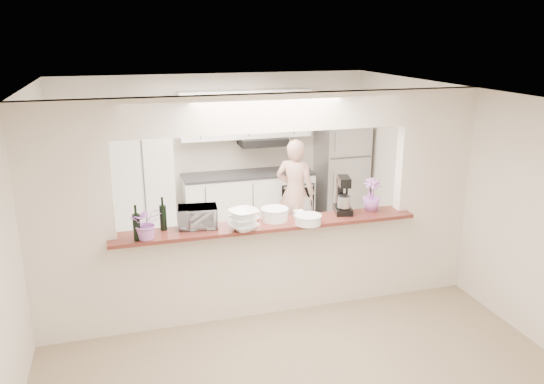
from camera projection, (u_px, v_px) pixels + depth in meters
name	position (u px, v px, depth m)	size (l,w,h in m)	color
floor	(267.00, 310.00, 6.19)	(6.00, 6.00, 0.00)	gray
tile_overlay	(238.00, 258.00, 7.61)	(5.00, 2.90, 0.01)	beige
partition	(267.00, 188.00, 5.76)	(5.00, 0.15, 2.50)	silver
bar_counter	(267.00, 265.00, 6.02)	(3.40, 0.38, 1.09)	silver
kitchen_cabinets	(209.00, 173.00, 8.36)	(3.15, 0.62, 2.25)	white
refrigerator	(341.00, 172.00, 8.93)	(0.75, 0.70, 1.70)	#9F9FA3
flower_left	(147.00, 223.00, 5.34)	(0.31, 0.27, 0.35)	#D671C2
wine_bottle_a	(163.00, 217.00, 5.60)	(0.07, 0.07, 0.36)	black
wine_bottle_b	(137.00, 226.00, 5.32)	(0.07, 0.07, 0.37)	black
toaster_oven	(198.00, 217.00, 5.68)	(0.42, 0.28, 0.23)	#A0A0A5
serving_bowls	(244.00, 220.00, 5.61)	(0.30, 0.30, 0.22)	white
plate_stack_a	(275.00, 214.00, 5.91)	(0.31, 0.31, 0.14)	white
plate_stack_b	(308.00, 219.00, 5.80)	(0.29, 0.29, 0.10)	white
red_bowl	(252.00, 218.00, 5.90)	(0.15, 0.15, 0.07)	maroon
tan_bowl	(277.00, 219.00, 5.87)	(0.13, 0.13, 0.06)	#BFB286
utensil_caddy	(304.00, 209.00, 6.01)	(0.25, 0.16, 0.23)	silver
stand_mixer	(343.00, 196.00, 6.13)	(0.25, 0.33, 0.44)	black
flower_right	(372.00, 194.00, 6.21)	(0.22, 0.22, 0.38)	#AB65BC
person	(295.00, 193.00, 7.92)	(0.59, 0.39, 1.61)	tan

